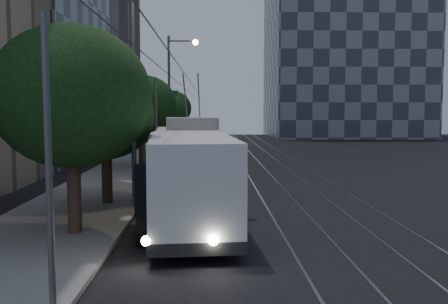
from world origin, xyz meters
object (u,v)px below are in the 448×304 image
pickup_silver (176,160)px  car_white_d (203,144)px  car_white_b (189,152)px  streetlamp_far (174,86)px  car_white_c (203,148)px  streetlamp_near (143,44)px  car_white_a (191,158)px  trolleybus (189,172)px

pickup_silver → car_white_d: 17.51m
car_white_b → streetlamp_far: bearing=-145.0°
streetlamp_far → pickup_silver: bearing=-85.8°
car_white_b → car_white_c: 5.42m
car_white_b → streetlamp_near: size_ratio=0.41×
pickup_silver → streetlamp_far: size_ratio=0.63×
pickup_silver → streetlamp_far: streetlamp_far is taller
car_white_a → car_white_b: 5.03m
car_white_c → car_white_b: bearing=-121.9°
streetlamp_near → streetlamp_far: (-0.02, 18.32, -0.87)m
car_white_a → car_white_c: 10.36m
pickup_silver → car_white_c: 13.10m
car_white_b → streetlamp_far: size_ratio=0.48×
pickup_silver → streetlamp_near: size_ratio=0.54×
trolleybus → pickup_silver: size_ratio=2.07×
pickup_silver → car_white_a: bearing=54.3°
car_white_c → streetlamp_far: size_ratio=0.39×
car_white_b → streetlamp_near: bearing=-102.3°
trolleybus → car_white_b: 20.74m
car_white_b → car_white_d: car_white_b is taller
car_white_a → trolleybus: bearing=-92.5°
pickup_silver → trolleybus: bearing=-100.7°
pickup_silver → car_white_a: 2.82m
trolleybus → streetlamp_near: bearing=139.8°
car_white_b → trolleybus: bearing=-96.9°
trolleybus → car_white_d: 30.47m
trolleybus → streetlamp_near: 5.49m
pickup_silver → streetlamp_near: (-0.47, -11.66, 5.87)m
streetlamp_far → car_white_a: bearing=-70.7°
streetlamp_far → streetlamp_near: bearing=-89.9°
pickup_silver → car_white_b: pickup_silver is taller
car_white_a → car_white_d: size_ratio=1.07×
streetlamp_far → car_white_b: bearing=44.2°
pickup_silver → car_white_b: (0.55, 7.68, -0.17)m
pickup_silver → car_white_d: (1.52, 17.44, -0.19)m
streetlamp_far → car_white_d: bearing=79.4°
streetlamp_near → trolleybus: bearing=-35.9°
car_white_a → car_white_b: (-0.36, 5.02, -0.03)m
car_white_d → car_white_c: bearing=-87.4°
trolleybus → car_white_d: trolleybus is taller
car_white_c → streetlamp_near: size_ratio=0.34×
car_white_d → streetlamp_near: bearing=-92.3°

